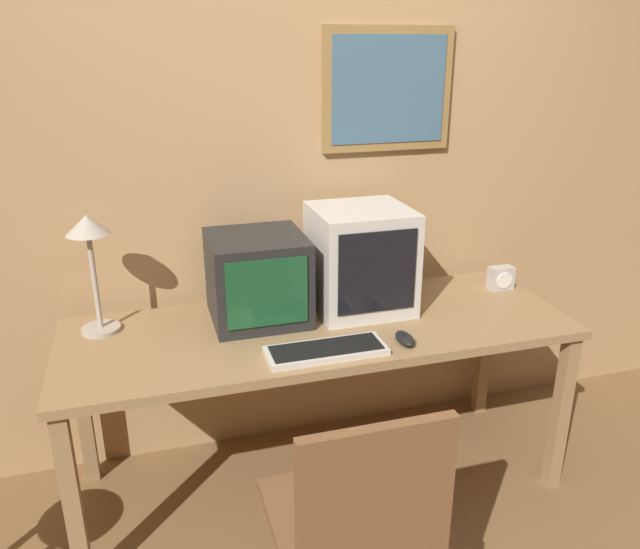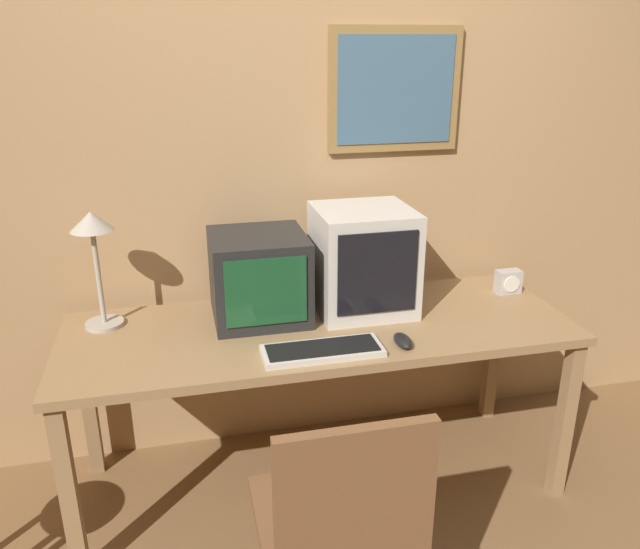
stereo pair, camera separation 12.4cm
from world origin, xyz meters
name	(u,v)px [view 1 (the left image)]	position (x,y,z in m)	size (l,w,h in m)	color
wall_back	(291,165)	(0.00, 1.37, 1.30)	(8.00, 0.08, 2.60)	tan
desk	(320,342)	(0.00, 0.93, 0.67)	(1.99, 0.70, 0.75)	#99754C
monitor_left	(258,278)	(-0.22, 1.07, 0.92)	(0.37, 0.38, 0.34)	black
monitor_right	(361,259)	(0.21, 1.05, 0.96)	(0.38, 0.38, 0.43)	beige
keyboard_main	(326,350)	(-0.05, 0.69, 0.76)	(0.43, 0.16, 0.03)	beige
mouse_near_keyboard	(405,339)	(0.26, 0.69, 0.77)	(0.06, 0.12, 0.04)	black
desk_clock	(501,278)	(0.89, 1.06, 0.80)	(0.11, 0.07, 0.10)	#B7B2AD
desk_lamp	(90,245)	(-0.83, 1.12, 1.10)	(0.16, 0.16, 0.46)	#B2A899
office_chair	(354,549)	(-0.13, 0.13, 0.40)	(0.48, 0.48, 0.92)	black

